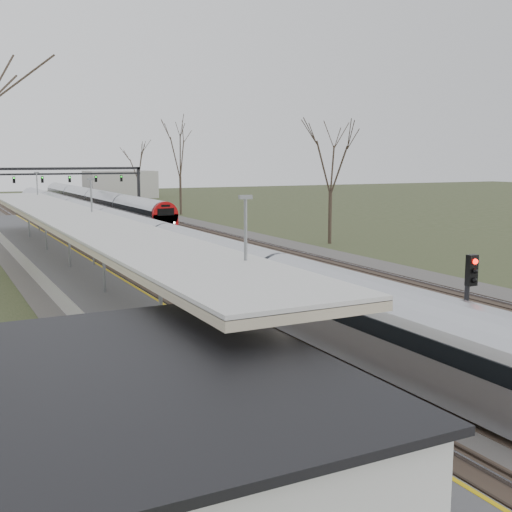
{
  "coord_description": "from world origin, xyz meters",
  "views": [
    {
      "loc": [
        -16.07,
        -3.01,
        7.1
      ],
      "look_at": [
        -0.66,
        27.06,
        2.0
      ],
      "focal_mm": 45.0,
      "sensor_mm": 36.0,
      "label": 1
    }
  ],
  "objects_px": {
    "train_far": "(94,200)",
    "passenger": "(297,384)",
    "signal_post": "(468,297)",
    "train_near": "(109,226)"
  },
  "relations": [
    {
      "from": "train_far",
      "to": "passenger",
      "type": "distance_m",
      "value": 78.22
    },
    {
      "from": "passenger",
      "to": "signal_post",
      "type": "distance_m",
      "value": 8.46
    },
    {
      "from": "train_far",
      "to": "passenger",
      "type": "height_order",
      "value": "train_far"
    },
    {
      "from": "train_near",
      "to": "train_far",
      "type": "xyz_separation_m",
      "value": [
        7.0,
        35.33,
        0.0
      ]
    },
    {
      "from": "passenger",
      "to": "signal_post",
      "type": "xyz_separation_m",
      "value": [
        8.0,
        2.65,
        0.76
      ]
    },
    {
      "from": "signal_post",
      "to": "passenger",
      "type": "bearing_deg",
      "value": -161.64
    },
    {
      "from": "train_far",
      "to": "signal_post",
      "type": "distance_m",
      "value": 74.63
    },
    {
      "from": "train_near",
      "to": "signal_post",
      "type": "bearing_deg",
      "value": -87.44
    },
    {
      "from": "train_far",
      "to": "signal_post",
      "type": "xyz_separation_m",
      "value": [
        -5.25,
        -74.43,
        1.25
      ]
    },
    {
      "from": "train_far",
      "to": "passenger",
      "type": "relative_size",
      "value": 31.32
    }
  ]
}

